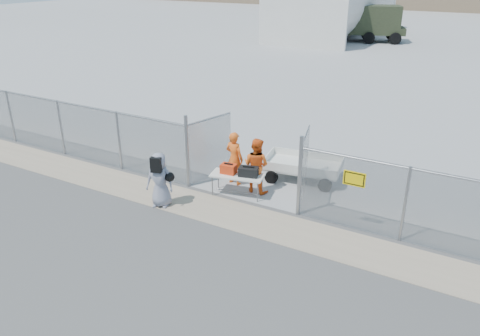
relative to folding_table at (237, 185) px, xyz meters
The scene contains 12 objects.
ground 2.28m from the folding_table, 84.02° to the right, with size 160.00×160.00×0.00m, color #494848.
tarmac_inside 39.76m from the folding_table, 89.66° to the left, with size 160.00×80.00×0.01m, color #9F9F9F.
dirt_strip 1.31m from the folding_table, 79.28° to the right, with size 44.00×1.60×0.01m, color tan.
chain_link_fence 0.81m from the folding_table, 45.42° to the right, with size 40.00×0.20×2.20m, color gray, non-canonical shape.
folding_table is the anchor object (origin of this frame).
orange_bag 0.60m from the folding_table, behind, with size 0.49×0.33×0.31m, color red.
black_duffel 0.63m from the folding_table, 14.40° to the left, with size 0.61×0.36×0.30m, color black.
security_worker_left 1.05m from the folding_table, 125.89° to the left, with size 0.68×0.45×1.86m, color orange.
security_worker_right 0.89m from the folding_table, 55.25° to the left, with size 0.90×0.70×1.85m, color orange.
visitor 2.53m from the folding_table, 133.85° to the right, with size 0.86×0.56×1.75m, color gray.
utility_trailer 2.62m from the folding_table, 58.28° to the left, with size 3.40×1.75×0.82m, color silver, non-canonical shape.
military_truck 35.67m from the folding_table, 99.04° to the left, with size 7.15×2.64×3.41m, color #2F3520, non-canonical shape.
Camera 1 is at (6.56, -9.66, 6.91)m, focal length 35.00 mm.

